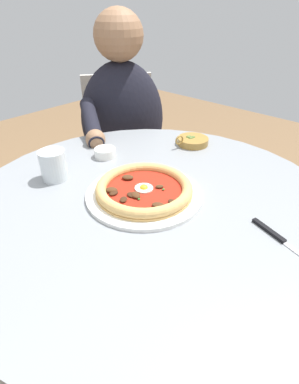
{
  "coord_description": "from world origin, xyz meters",
  "views": [
    {
      "loc": [
        -0.49,
        -0.44,
        1.18
      ],
      "look_at": [
        -0.02,
        -0.01,
        0.77
      ],
      "focal_mm": 28.62,
      "sensor_mm": 36.0,
      "label": 1
    }
  ],
  "objects_px": {
    "diner_person": "(124,159)",
    "ramekin_capers": "(105,152)",
    "olive_pan": "(192,141)",
    "pizza_on_plate": "(143,190)",
    "cafe_chair_diner": "(122,146)",
    "water_glass": "(54,167)",
    "steak_knife": "(281,239)",
    "dining_table": "(151,231)"
  },
  "relations": [
    {
      "from": "olive_pan",
      "to": "diner_person",
      "type": "relative_size",
      "value": 0.12
    },
    {
      "from": "diner_person",
      "to": "cafe_chair_diner",
      "type": "bearing_deg",
      "value": 52.44
    },
    {
      "from": "pizza_on_plate",
      "to": "steak_knife",
      "type": "relative_size",
      "value": 1.41
    },
    {
      "from": "water_glass",
      "to": "steak_knife",
      "type": "relative_size",
      "value": 0.4
    },
    {
      "from": "pizza_on_plate",
      "to": "ramekin_capers",
      "type": "height_order",
      "value": "pizza_on_plate"
    },
    {
      "from": "water_glass",
      "to": "olive_pan",
      "type": "bearing_deg",
      "value": -17.77
    },
    {
      "from": "steak_knife",
      "to": "diner_person",
      "type": "distance_m",
      "value": 0.95
    },
    {
      "from": "pizza_on_plate",
      "to": "olive_pan",
      "type": "relative_size",
      "value": 2.3
    },
    {
      "from": "ramekin_capers",
      "to": "cafe_chair_diner",
      "type": "distance_m",
      "value": 0.6
    },
    {
      "from": "pizza_on_plate",
      "to": "ramekin_capers",
      "type": "xyz_separation_m",
      "value": [
        0.08,
        0.25,
        -0.0
      ]
    },
    {
      "from": "ramekin_capers",
      "to": "cafe_chair_diner",
      "type": "height_order",
      "value": "cafe_chair_diner"
    },
    {
      "from": "olive_pan",
      "to": "diner_person",
      "type": "distance_m",
      "value": 0.48
    },
    {
      "from": "diner_person",
      "to": "cafe_chair_diner",
      "type": "height_order",
      "value": "diner_person"
    },
    {
      "from": "diner_person",
      "to": "olive_pan",
      "type": "bearing_deg",
      "value": -97.15
    },
    {
      "from": "cafe_chair_diner",
      "to": "pizza_on_plate",
      "type": "bearing_deg",
      "value": -128.13
    },
    {
      "from": "diner_person",
      "to": "ramekin_capers",
      "type": "bearing_deg",
      "value": -140.52
    },
    {
      "from": "water_glass",
      "to": "olive_pan",
      "type": "xyz_separation_m",
      "value": [
        0.46,
        -0.15,
        -0.02
      ]
    },
    {
      "from": "pizza_on_plate",
      "to": "water_glass",
      "type": "bearing_deg",
      "value": 112.72
    },
    {
      "from": "dining_table",
      "to": "pizza_on_plate",
      "type": "xyz_separation_m",
      "value": [
        -0.0,
        0.03,
        0.12
      ]
    },
    {
      "from": "pizza_on_plate",
      "to": "diner_person",
      "type": "relative_size",
      "value": 0.27
    },
    {
      "from": "water_glass",
      "to": "ramekin_capers",
      "type": "xyz_separation_m",
      "value": [
        0.19,
        0.0,
        -0.02
      ]
    },
    {
      "from": "dining_table",
      "to": "olive_pan",
      "type": "bearing_deg",
      "value": 19.67
    },
    {
      "from": "ramekin_capers",
      "to": "water_glass",
      "type": "bearing_deg",
      "value": -179.13
    },
    {
      "from": "diner_person",
      "to": "steak_knife",
      "type": "bearing_deg",
      "value": -111.41
    },
    {
      "from": "dining_table",
      "to": "olive_pan",
      "type": "xyz_separation_m",
      "value": [
        0.35,
        0.13,
        0.12
      ]
    },
    {
      "from": "diner_person",
      "to": "cafe_chair_diner",
      "type": "distance_m",
      "value": 0.14
    },
    {
      "from": "dining_table",
      "to": "steak_knife",
      "type": "bearing_deg",
      "value": -77.25
    },
    {
      "from": "steak_knife",
      "to": "ramekin_capers",
      "type": "xyz_separation_m",
      "value": [
        0.01,
        0.59,
        0.01
      ]
    },
    {
      "from": "dining_table",
      "to": "diner_person",
      "type": "distance_m",
      "value": 0.69
    },
    {
      "from": "ramekin_capers",
      "to": "cafe_chair_diner",
      "type": "relative_size",
      "value": 0.08
    },
    {
      "from": "water_glass",
      "to": "steak_knife",
      "type": "bearing_deg",
      "value": -73.11
    },
    {
      "from": "pizza_on_plate",
      "to": "dining_table",
      "type": "bearing_deg",
      "value": -82.81
    },
    {
      "from": "water_glass",
      "to": "cafe_chair_diner",
      "type": "relative_size",
      "value": 0.1
    },
    {
      "from": "dining_table",
      "to": "water_glass",
      "type": "distance_m",
      "value": 0.33
    },
    {
      "from": "olive_pan",
      "to": "cafe_chair_diner",
      "type": "relative_size",
      "value": 0.15
    },
    {
      "from": "water_glass",
      "to": "cafe_chair_diner",
      "type": "distance_m",
      "value": 0.75
    },
    {
      "from": "ramekin_capers",
      "to": "olive_pan",
      "type": "height_order",
      "value": "olive_pan"
    },
    {
      "from": "steak_knife",
      "to": "cafe_chair_diner",
      "type": "bearing_deg",
      "value": 66.52
    },
    {
      "from": "pizza_on_plate",
      "to": "steak_knife",
      "type": "xyz_separation_m",
      "value": [
        0.07,
        -0.34,
        -0.01
      ]
    },
    {
      "from": "pizza_on_plate",
      "to": "steak_knife",
      "type": "bearing_deg",
      "value": -77.66
    },
    {
      "from": "pizza_on_plate",
      "to": "ramekin_capers",
      "type": "distance_m",
      "value": 0.27
    },
    {
      "from": "pizza_on_plate",
      "to": "cafe_chair_diner",
      "type": "bearing_deg",
      "value": 51.87
    }
  ]
}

